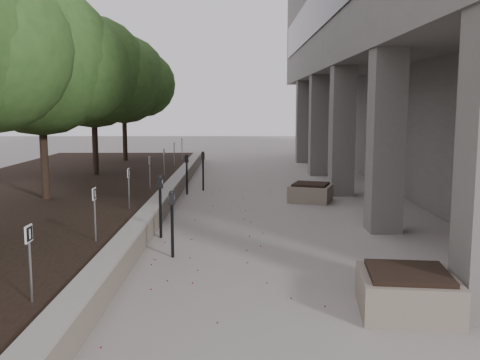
{
  "coord_description": "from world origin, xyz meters",
  "views": [
    {
      "loc": [
        0.16,
        -5.87,
        2.77
      ],
      "look_at": [
        0.21,
        5.76,
        1.19
      ],
      "focal_mm": 40.66,
      "sensor_mm": 36.0,
      "label": 1
    }
  ],
  "objects_px": {
    "parking_meter_3": "(160,207)",
    "planter_front": "(407,292)",
    "parking_meter_2": "(172,224)",
    "parking_meter_4": "(187,174)",
    "crabapple_tree_5": "(124,98)",
    "crabapple_tree_3": "(41,92)",
    "parking_meter_5": "(203,171)",
    "crabapple_tree_4": "(93,96)",
    "planter_back": "(311,192)"
  },
  "relations": [
    {
      "from": "parking_meter_3",
      "to": "planter_front",
      "type": "distance_m",
      "value": 5.78
    },
    {
      "from": "parking_meter_2",
      "to": "parking_meter_4",
      "type": "distance_m",
      "value": 7.22
    },
    {
      "from": "crabapple_tree_5",
      "to": "parking_meter_2",
      "type": "bearing_deg",
      "value": -75.1
    },
    {
      "from": "crabapple_tree_3",
      "to": "parking_meter_3",
      "type": "xyz_separation_m",
      "value": [
        3.33,
        -2.61,
        -2.45
      ]
    },
    {
      "from": "parking_meter_4",
      "to": "parking_meter_3",
      "type": "bearing_deg",
      "value": -79.26
    },
    {
      "from": "parking_meter_2",
      "to": "parking_meter_5",
      "type": "distance_m",
      "value": 8.02
    },
    {
      "from": "crabapple_tree_5",
      "to": "parking_meter_4",
      "type": "bearing_deg",
      "value": -64.1
    },
    {
      "from": "crabapple_tree_4",
      "to": "parking_meter_2",
      "type": "bearing_deg",
      "value": -67.6
    },
    {
      "from": "planter_front",
      "to": "parking_meter_4",
      "type": "bearing_deg",
      "value": 111.39
    },
    {
      "from": "crabapple_tree_4",
      "to": "parking_meter_3",
      "type": "height_order",
      "value": "crabapple_tree_4"
    },
    {
      "from": "crabapple_tree_4",
      "to": "parking_meter_3",
      "type": "xyz_separation_m",
      "value": [
        3.33,
        -7.61,
        -2.45
      ]
    },
    {
      "from": "planter_back",
      "to": "parking_meter_3",
      "type": "bearing_deg",
      "value": -130.37
    },
    {
      "from": "parking_meter_4",
      "to": "parking_meter_2",
      "type": "bearing_deg",
      "value": -75.81
    },
    {
      "from": "parking_meter_2",
      "to": "planter_front",
      "type": "distance_m",
      "value": 4.44
    },
    {
      "from": "parking_meter_2",
      "to": "parking_meter_3",
      "type": "relative_size",
      "value": 0.93
    },
    {
      "from": "crabapple_tree_4",
      "to": "parking_meter_2",
      "type": "relative_size",
      "value": 4.34
    },
    {
      "from": "crabapple_tree_5",
      "to": "planter_back",
      "type": "xyz_separation_m",
      "value": [
        7.1,
        -8.18,
        -2.85
      ]
    },
    {
      "from": "crabapple_tree_4",
      "to": "parking_meter_2",
      "type": "height_order",
      "value": "crabapple_tree_4"
    },
    {
      "from": "parking_meter_3",
      "to": "planter_front",
      "type": "bearing_deg",
      "value": -35.54
    },
    {
      "from": "crabapple_tree_3",
      "to": "parking_meter_3",
      "type": "bearing_deg",
      "value": -38.08
    },
    {
      "from": "parking_meter_3",
      "to": "parking_meter_4",
      "type": "distance_m",
      "value": 5.7
    },
    {
      "from": "crabapple_tree_4",
      "to": "parking_meter_4",
      "type": "relative_size",
      "value": 4.27
    },
    {
      "from": "parking_meter_5",
      "to": "planter_front",
      "type": "height_order",
      "value": "parking_meter_5"
    },
    {
      "from": "planter_back",
      "to": "planter_front",
      "type": "bearing_deg",
      "value": -89.01
    },
    {
      "from": "parking_meter_2",
      "to": "planter_front",
      "type": "bearing_deg",
      "value": -38.99
    },
    {
      "from": "crabapple_tree_5",
      "to": "parking_meter_5",
      "type": "bearing_deg",
      "value": -57.95
    },
    {
      "from": "crabapple_tree_3",
      "to": "planter_front",
      "type": "relative_size",
      "value": 4.33
    },
    {
      "from": "crabapple_tree_4",
      "to": "parking_meter_5",
      "type": "height_order",
      "value": "crabapple_tree_4"
    },
    {
      "from": "crabapple_tree_5",
      "to": "parking_meter_5",
      "type": "xyz_separation_m",
      "value": [
        3.81,
        -6.09,
        -2.47
      ]
    },
    {
      "from": "parking_meter_3",
      "to": "planter_back",
      "type": "relative_size",
      "value": 1.17
    },
    {
      "from": "crabapple_tree_3",
      "to": "parking_meter_2",
      "type": "relative_size",
      "value": 4.34
    },
    {
      "from": "crabapple_tree_4",
      "to": "parking_meter_3",
      "type": "relative_size",
      "value": 4.06
    },
    {
      "from": "parking_meter_2",
      "to": "parking_meter_5",
      "type": "xyz_separation_m",
      "value": [
        0.06,
        8.02,
        0.02
      ]
    },
    {
      "from": "parking_meter_2",
      "to": "parking_meter_5",
      "type": "height_order",
      "value": "parking_meter_5"
    },
    {
      "from": "crabapple_tree_3",
      "to": "crabapple_tree_4",
      "type": "distance_m",
      "value": 5.0
    },
    {
      "from": "parking_meter_4",
      "to": "planter_back",
      "type": "distance_m",
      "value": 3.97
    },
    {
      "from": "crabapple_tree_4",
      "to": "planter_back",
      "type": "bearing_deg",
      "value": -24.12
    },
    {
      "from": "parking_meter_4",
      "to": "parking_meter_5",
      "type": "relative_size",
      "value": 0.98
    },
    {
      "from": "parking_meter_3",
      "to": "parking_meter_5",
      "type": "relative_size",
      "value": 1.03
    },
    {
      "from": "crabapple_tree_5",
      "to": "planter_back",
      "type": "bearing_deg",
      "value": -49.05
    },
    {
      "from": "planter_back",
      "to": "parking_meter_5",
      "type": "bearing_deg",
      "value": 147.58
    },
    {
      "from": "planter_back",
      "to": "parking_meter_2",
      "type": "bearing_deg",
      "value": -119.36
    },
    {
      "from": "planter_front",
      "to": "crabapple_tree_3",
      "type": "bearing_deg",
      "value": 136.64
    },
    {
      "from": "crabapple_tree_4",
      "to": "parking_meter_4",
      "type": "xyz_separation_m",
      "value": [
        3.35,
        -1.91,
        -2.48
      ]
    },
    {
      "from": "crabapple_tree_5",
      "to": "planter_back",
      "type": "distance_m",
      "value": 11.2
    },
    {
      "from": "parking_meter_5",
      "to": "crabapple_tree_4",
      "type": "bearing_deg",
      "value": 156.81
    },
    {
      "from": "parking_meter_2",
      "to": "planter_back",
      "type": "xyz_separation_m",
      "value": [
        3.34,
        5.94,
        -0.36
      ]
    },
    {
      "from": "crabapple_tree_4",
      "to": "parking_meter_2",
      "type": "xyz_separation_m",
      "value": [
        3.76,
        -9.11,
        -2.49
      ]
    },
    {
      "from": "crabapple_tree_3",
      "to": "planter_back",
      "type": "relative_size",
      "value": 4.73
    },
    {
      "from": "parking_meter_2",
      "to": "planter_front",
      "type": "xyz_separation_m",
      "value": [
        3.49,
        -2.73,
        -0.33
      ]
    }
  ]
}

